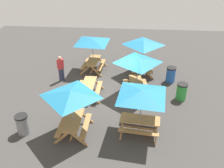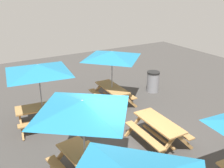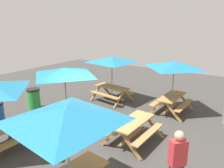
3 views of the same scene
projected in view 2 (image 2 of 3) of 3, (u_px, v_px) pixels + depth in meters
name	position (u px, v px, depth m)	size (l,w,h in m)	color
ground_plane	(125.00, 158.00, 7.29)	(24.00, 24.00, 0.00)	#3D3A38
picnic_table_1	(38.00, 73.00, 8.30)	(2.81, 2.81, 2.34)	#A87A44
picnic_table_2	(112.00, 59.00, 9.95)	(2.03, 2.03, 2.34)	#A87A44
picnic_table_4	(159.00, 127.00, 7.84)	(1.83, 1.57, 0.81)	#A87A44
picnic_table_5	(83.00, 112.00, 5.73)	(2.25, 2.25, 2.34)	#A87A44
trash_bin_gray	(153.00, 82.00, 11.75)	(0.59, 0.59, 0.98)	gray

